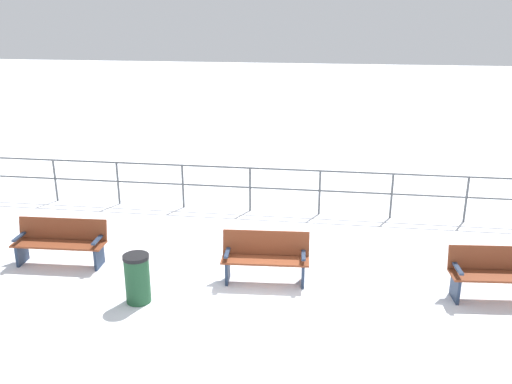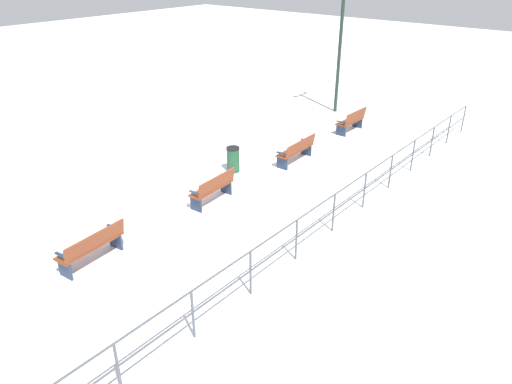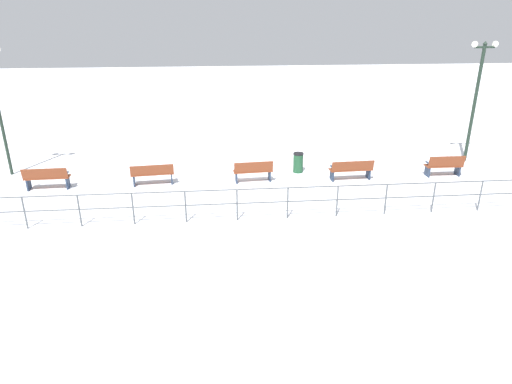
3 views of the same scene
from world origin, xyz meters
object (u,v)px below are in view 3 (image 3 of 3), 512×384
(lamppost_near, at_px, (477,87))
(bench_fourth, at_px, (152,174))
(bench_second, at_px, (351,169))
(trash_bin, at_px, (298,163))
(bench_fifth, at_px, (47,178))
(bench_third, at_px, (253,171))
(bench_nearest, at_px, (444,165))

(lamppost_near, bearing_deg, bench_fourth, 97.56)
(bench_second, bearing_deg, lamppost_near, -73.72)
(trash_bin, bearing_deg, bench_second, -121.11)
(bench_second, height_order, trash_bin, bench_second)
(bench_second, xyz_separation_m, lamppost_near, (1.99, -5.83, 2.80))
(bench_fifth, bearing_deg, trash_bin, -85.37)
(bench_second, height_order, bench_third, bench_third)
(bench_fourth, distance_m, bench_fifth, 3.88)
(bench_second, relative_size, lamppost_near, 0.34)
(bench_second, xyz_separation_m, bench_fifth, (0.08, 11.62, 0.02))
(bench_fourth, relative_size, lamppost_near, 0.32)
(lamppost_near, height_order, trash_bin, lamppost_near)
(bench_nearest, distance_m, trash_bin, 5.88)
(bench_nearest, height_order, bench_second, bench_nearest)
(bench_nearest, xyz_separation_m, bench_fifth, (-0.00, 15.49, 0.01))
(trash_bin, bearing_deg, bench_third, 117.33)
(bench_second, bearing_deg, bench_third, 85.33)
(bench_fifth, bearing_deg, bench_nearest, -91.64)
(bench_fourth, bearing_deg, trash_bin, -85.95)
(trash_bin, bearing_deg, bench_fifth, 96.29)
(bench_nearest, bearing_deg, bench_fourth, 90.00)
(bench_fifth, distance_m, trash_bin, 9.77)
(bench_third, relative_size, bench_fifth, 0.95)
(bench_nearest, distance_m, bench_fourth, 11.61)
(bench_fourth, bearing_deg, bench_second, -96.72)
(bench_nearest, height_order, lamppost_near, lamppost_near)
(bench_third, height_order, bench_fourth, bench_third)
(bench_third, xyz_separation_m, bench_fifth, (-0.06, 7.75, 0.01))
(bench_third, xyz_separation_m, bench_fourth, (0.05, 3.87, -0.00))
(bench_nearest, xyz_separation_m, lamppost_near, (1.91, -1.96, 2.79))
(bench_third, xyz_separation_m, trash_bin, (1.01, -1.96, -0.05))
(bench_fourth, bearing_deg, bench_third, -96.08)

